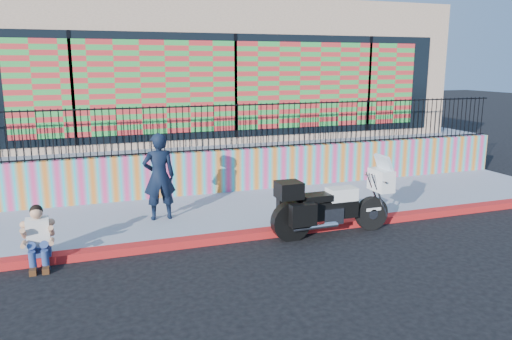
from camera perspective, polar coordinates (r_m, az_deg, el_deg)
name	(u,v)px	position (r m, az deg, el deg)	size (l,w,h in m)	color
ground	(295,233)	(10.53, 4.53, -7.16)	(90.00, 90.00, 0.00)	black
red_curb	(295,229)	(10.50, 4.54, -6.77)	(16.00, 0.30, 0.15)	#A4260B
sidewalk	(267,208)	(11.96, 1.31, -4.38)	(16.00, 3.00, 0.15)	gray
mural_wall	(246,169)	(13.26, -1.14, 0.06)	(16.00, 0.20, 1.10)	#DF3A78
metal_fence	(246,126)	(13.07, -1.16, 5.00)	(15.80, 0.04, 1.20)	black
elevated_platform	(201,144)	(18.11, -6.27, 3.00)	(16.00, 10.00, 1.25)	gray
storefront_building	(201,70)	(17.67, -6.30, 11.32)	(14.00, 8.06, 4.00)	tan
police_motorcycle	(331,203)	(10.29, 8.53, -3.80)	(2.57, 0.85, 1.60)	black
police_officer	(159,176)	(10.87, -11.01, -0.73)	(0.69, 0.45, 1.89)	black
seated_man	(38,243)	(9.43, -23.61, -7.62)	(0.54, 0.71, 1.06)	navy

